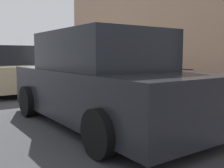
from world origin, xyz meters
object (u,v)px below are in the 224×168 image
object	(u,v)px
suitcase_maroon_5	(121,82)
fire_hydrant	(108,77)
suitcase_teal_0	(186,93)
suitcase_red_4	(133,82)
parked_car_charcoal_0	(101,82)
suitcase_olive_2	(159,87)
suitcase_navy_3	(143,83)
bollard_post	(94,77)
suitcase_black_1	(172,90)
parked_car_beige_1	(10,70)

from	to	relation	value
suitcase_maroon_5	fire_hydrant	xyz separation A→B (m)	(0.68, -0.04, 0.10)
suitcase_teal_0	suitcase_maroon_5	distance (m)	2.39
suitcase_red_4	parked_car_charcoal_0	distance (m)	2.90
suitcase_olive_2	fire_hydrant	distance (m)	2.17
suitcase_teal_0	fire_hydrant	bearing A→B (deg)	0.04
suitcase_teal_0	suitcase_navy_3	xyz separation A→B (m)	(1.38, 0.07, 0.12)
suitcase_olive_2	parked_car_charcoal_0	distance (m)	2.46
bollard_post	parked_car_charcoal_0	world-z (taller)	parked_car_charcoal_0
suitcase_maroon_5	bollard_post	xyz separation A→B (m)	(1.27, 0.11, 0.07)
suitcase_navy_3	parked_car_charcoal_0	world-z (taller)	parked_car_charcoal_0
suitcase_navy_3	suitcase_black_1	bearing A→B (deg)	-175.12
suitcase_black_1	suitcase_olive_2	world-z (taller)	suitcase_olive_2
suitcase_navy_3	fire_hydrant	distance (m)	1.69
suitcase_teal_0	suitcase_navy_3	world-z (taller)	suitcase_navy_3
fire_hydrant	bollard_post	size ratio (longest dim) A/B	1.03
suitcase_black_1	suitcase_olive_2	bearing A→B (deg)	-2.37
suitcase_teal_0	suitcase_olive_2	size ratio (longest dim) A/B	0.90
fire_hydrant	parked_car_beige_1	bearing A→B (deg)	39.94
suitcase_red_4	parked_car_charcoal_0	size ratio (longest dim) A/B	0.20
fire_hydrant	parked_car_charcoal_0	world-z (taller)	parked_car_charcoal_0
suitcase_red_4	suitcase_maroon_5	xyz separation A→B (m)	(0.49, 0.05, -0.02)
suitcase_teal_0	suitcase_red_4	xyz separation A→B (m)	(1.89, -0.01, 0.09)
suitcase_olive_2	parked_car_charcoal_0	world-z (taller)	parked_car_charcoal_0
suitcase_olive_2	suitcase_navy_3	xyz separation A→B (m)	(0.48, 0.10, 0.07)
suitcase_teal_0	suitcase_red_4	distance (m)	1.90
suitcase_red_4	suitcase_maroon_5	size ratio (longest dim) A/B	0.93
suitcase_red_4	parked_car_beige_1	world-z (taller)	parked_car_beige_1
suitcase_black_1	suitcase_red_4	bearing A→B (deg)	-0.01
parked_car_charcoal_0	fire_hydrant	bearing A→B (deg)	-38.34
suitcase_teal_0	suitcase_maroon_5	world-z (taller)	suitcase_maroon_5
suitcase_olive_2	suitcase_red_4	world-z (taller)	suitcase_red_4
suitcase_navy_3	suitcase_maroon_5	xyz separation A→B (m)	(1.01, -0.03, -0.05)
bollard_post	parked_car_beige_1	xyz separation A→B (m)	(2.15, 2.14, 0.20)
parked_car_charcoal_0	suitcase_maroon_5	bearing A→B (deg)	-45.46
suitcase_olive_2	bollard_post	size ratio (longest dim) A/B	1.14
suitcase_olive_2	suitcase_maroon_5	size ratio (longest dim) A/B	0.92
suitcase_black_1	suitcase_navy_3	xyz separation A→B (m)	(0.93, 0.08, 0.09)
suitcase_teal_0	fire_hydrant	size ratio (longest dim) A/B	1.00
suitcase_black_1	parked_car_charcoal_0	distance (m)	2.35
suitcase_navy_3	bollard_post	bearing A→B (deg)	2.18
fire_hydrant	bollard_post	xyz separation A→B (m)	(0.59, 0.15, -0.03)
fire_hydrant	parked_car_beige_1	distance (m)	3.57
bollard_post	parked_car_charcoal_0	xyz separation A→B (m)	(-3.48, 2.14, 0.25)
suitcase_olive_2	suitcase_red_4	bearing A→B (deg)	1.07
suitcase_navy_3	suitcase_red_4	xyz separation A→B (m)	(0.51, -0.08, -0.03)
bollard_post	suitcase_maroon_5	bearing A→B (deg)	-174.91
parked_car_beige_1	suitcase_teal_0	bearing A→B (deg)	-158.43
suitcase_red_4	bollard_post	distance (m)	1.77
suitcase_teal_0	suitcase_black_1	xyz separation A→B (m)	(0.45, -0.01, 0.04)
bollard_post	parked_car_charcoal_0	size ratio (longest dim) A/B	0.17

